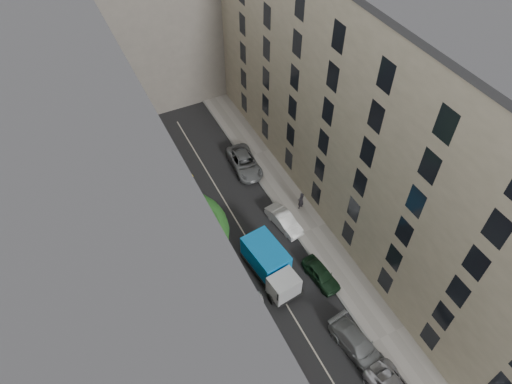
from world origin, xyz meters
TOP-DOWN VIEW (x-y plane):
  - ground at (0.00, 0.00)m, footprint 120.00×120.00m
  - road_surface at (0.00, 0.00)m, footprint 8.00×44.00m
  - sidewalk_left at (-5.50, 0.00)m, footprint 3.00×44.00m
  - sidewalk_right at (5.50, 0.00)m, footprint 3.00×44.00m
  - building_left at (-11.00, 0.00)m, footprint 8.00×44.00m
  - building_right at (11.00, 0.00)m, footprint 8.00×44.00m
  - building_endcap at (0.00, 28.00)m, footprint 18.00×12.00m
  - tarp_truck at (0.09, -2.52)m, footprint 2.98×6.12m
  - car_left_2 at (-2.80, -5.80)m, footprint 2.66×4.79m
  - car_left_3 at (-3.60, -2.20)m, footprint 2.48×5.33m
  - car_left_4 at (-3.54, 5.40)m, footprint 1.85×3.90m
  - car_left_5 at (-2.80, 9.84)m, footprint 1.92×4.25m
  - car_left_6 at (-3.60, 14.60)m, footprint 2.51×4.96m
  - car_right_1 at (2.80, -10.80)m, footprint 2.59×5.04m
  - car_right_2 at (3.60, -4.60)m, footprint 1.89×3.93m
  - car_right_3 at (3.60, 1.60)m, footprint 2.03×4.22m
  - car_right_4 at (3.60, 9.80)m, footprint 2.84×5.45m
  - tree_mid at (-5.38, -0.53)m, footprint 5.97×5.79m
  - tree_far at (-5.91, 13.89)m, footprint 4.63×4.24m
  - lamp_post at (-4.20, -3.04)m, footprint 0.36×0.36m
  - pedestrian at (5.91, 2.65)m, footprint 0.80×0.64m

SIDE VIEW (x-z plane):
  - ground at x=0.00m, z-range 0.00..0.00m
  - road_surface at x=0.00m, z-range 0.00..0.02m
  - sidewalk_left at x=-5.50m, z-range 0.00..0.15m
  - sidewalk_right at x=5.50m, z-range 0.00..0.15m
  - car_left_2 at x=-2.80m, z-range 0.00..1.27m
  - car_left_4 at x=-3.54m, z-range 0.00..1.29m
  - car_right_2 at x=3.60m, z-range 0.00..1.29m
  - car_right_3 at x=3.60m, z-range 0.00..1.33m
  - car_left_6 at x=-3.60m, z-range 0.00..1.34m
  - car_left_5 at x=-2.80m, z-range 0.00..1.35m
  - car_right_1 at x=2.80m, z-range 0.00..1.40m
  - car_right_4 at x=3.60m, z-range 0.00..1.47m
  - car_left_3 at x=-3.60m, z-range 0.00..1.51m
  - pedestrian at x=5.91m, z-range 0.15..2.04m
  - tarp_truck at x=0.09m, z-range 0.14..2.85m
  - lamp_post at x=-4.20m, z-range 0.89..7.17m
  - tree_far at x=-5.91m, z-range 1.63..9.65m
  - tree_mid at x=-5.38m, z-range 1.63..11.00m
  - building_endcap at x=0.00m, z-range 0.00..18.00m
  - building_left at x=-11.00m, z-range 0.00..20.00m
  - building_right at x=11.00m, z-range 0.00..20.00m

